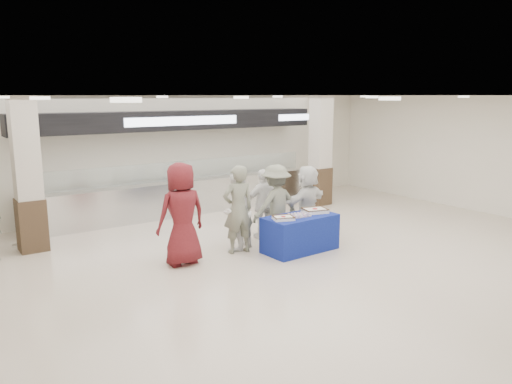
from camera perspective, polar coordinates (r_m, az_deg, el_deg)
ground at (r=9.51m, az=6.09°, el=-8.75°), size 14.00×14.00×0.00m
serving_line at (r=13.65m, az=-8.74°, el=2.25°), size 8.70×0.85×2.80m
column_left at (r=11.23m, az=-24.64°, el=1.42°), size 0.55×0.55×3.20m
column_right at (r=14.85m, az=7.35°, el=4.44°), size 0.55×0.55×3.20m
display_table at (r=10.46m, az=5.05°, el=-4.73°), size 1.58×0.84×0.75m
sheet_cake_left at (r=10.01m, az=3.14°, el=-2.94°), size 0.48×0.43×0.09m
sheet_cake_right at (r=10.68m, az=6.75°, el=-2.07°), size 0.57×0.49×0.10m
cupcake_tray at (r=10.31m, az=5.01°, el=-2.64°), size 0.40×0.31×0.06m
civilian_maroon at (r=9.57m, az=-8.48°, el=-2.50°), size 0.98×0.65×1.98m
soldier_a at (r=10.19m, az=-2.06°, el=-1.99°), size 0.72×0.53×1.83m
chef_tall at (r=10.42m, az=-2.26°, el=-2.27°), size 0.97×0.87×1.63m
chef_short at (r=11.25m, az=0.90°, el=-1.38°), size 0.97×0.49×1.59m
soldier_b at (r=10.76m, az=2.28°, el=-1.49°), size 1.15×0.69×1.75m
civilian_white at (r=11.29m, az=5.87°, el=-1.16°), size 1.63×0.86×1.67m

